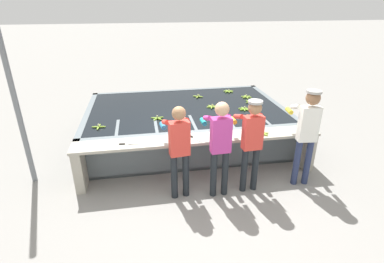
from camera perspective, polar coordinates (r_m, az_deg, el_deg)
name	(u,v)px	position (r m, az deg, el deg)	size (l,w,h in m)	color
ground_plane	(202,183)	(5.58, 1.92, -9.81)	(80.00, 80.00, 0.00)	gray
wash_tank	(186,124)	(7.05, -1.20, 1.50)	(4.46, 2.95, 0.82)	slate
work_ledge	(200,149)	(5.47, 1.52, -3.36)	(4.46, 0.45, 0.82)	#A8A393
worker_0	(179,144)	(4.79, -2.50, -2.48)	(0.46, 0.73, 1.62)	#1E2328
worker_1	(220,141)	(4.83, 5.35, -1.81)	(0.42, 0.72, 1.68)	#1E2328
worker_2	(251,137)	(5.04, 11.25, -1.12)	(0.43, 0.73, 1.65)	#1E2328
worker_3	(307,128)	(5.45, 21.07, 0.55)	(0.46, 0.74, 1.76)	navy
banana_bunch_floating_0	(250,102)	(7.35, 10.98, 5.61)	(0.27, 0.27, 0.08)	#7FAD33
banana_bunch_floating_1	(157,118)	(6.24, -6.61, 2.55)	(0.28, 0.27, 0.08)	#7FAD33
banana_bunch_floating_2	(228,91)	(8.12, 6.96, 7.62)	(0.28, 0.28, 0.08)	#8CB738
banana_bunch_floating_3	(198,96)	(7.62, 1.14, 6.70)	(0.27, 0.27, 0.08)	#93BC3D
banana_bunch_floating_4	(246,97)	(7.71, 10.32, 6.52)	(0.26, 0.28, 0.08)	#93BC3D
banana_bunch_floating_5	(212,107)	(6.89, 3.87, 4.76)	(0.28, 0.27, 0.08)	#93BC3D
banana_bunch_floating_6	(244,109)	(6.83, 9.95, 4.26)	(0.28, 0.28, 0.08)	#7FAD33
banana_bunch_floating_7	(99,127)	(6.05, -17.35, 0.86)	(0.28, 0.28, 0.08)	#8CB738
banana_bunch_ledge_0	(261,133)	(5.63, 13.09, -0.34)	(0.28, 0.28, 0.08)	#9EC642
knife_0	(126,144)	(5.24, -12.40, -2.30)	(0.35, 0.05, 0.02)	silver
knife_1	(193,137)	(5.35, 0.24, -1.13)	(0.20, 0.32, 0.02)	silver
support_post_left	(15,98)	(5.76, -30.72, 5.48)	(0.09, 0.09, 3.20)	slate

